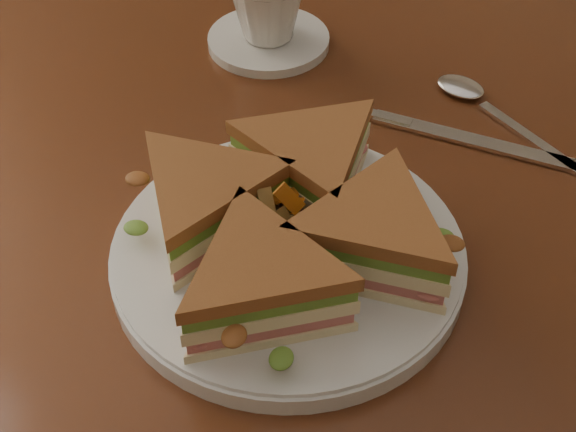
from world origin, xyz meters
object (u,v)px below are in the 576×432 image
at_px(table, 325,242).
at_px(sandwich_wedges, 288,221).
at_px(spoon, 477,100).
at_px(coffee_cup, 268,3).
at_px(knife, 465,139).
at_px(plate, 288,255).
at_px(saucer, 269,40).

xyz_separation_m(table, sandwich_wedges, (0.04, -0.11, 0.14)).
distance_m(spoon, coffee_cup, 0.23).
bearing_deg(coffee_cup, knife, -10.45).
bearing_deg(plate, saucer, 132.56).
relative_size(table, saucer, 9.51).
distance_m(table, knife, 0.16).
height_order(plate, spoon, plate).
relative_size(plate, spoon, 1.50).
relative_size(table, spoon, 6.71).
xyz_separation_m(plate, sandwich_wedges, (0.00, 0.00, 0.04)).
xyz_separation_m(table, coffee_cup, (-0.16, 0.11, 0.15)).
bearing_deg(spoon, saucer, -151.92).
relative_size(table, plate, 4.46).
relative_size(table, coffee_cup, 14.58).
relative_size(plate, sandwich_wedges, 0.90).
bearing_deg(saucer, spoon, 11.62).
xyz_separation_m(table, knife, (0.08, 0.10, 0.10)).
relative_size(table, sandwich_wedges, 4.03).
distance_m(table, coffee_cup, 0.25).
bearing_deg(sandwich_wedges, saucer, 132.56).
height_order(plate, sandwich_wedges, sandwich_wedges).
height_order(saucer, coffee_cup, coffee_cup).
bearing_deg(saucer, plate, -47.44).
relative_size(sandwich_wedges, spoon, 1.67).
height_order(sandwich_wedges, coffee_cup, coffee_cup).
height_order(spoon, saucer, same).
height_order(spoon, knife, spoon).
distance_m(plate, spoon, 0.27).
distance_m(plate, sandwich_wedges, 0.04).
bearing_deg(coffee_cup, saucer, 0.00).
bearing_deg(table, knife, 53.19).
height_order(sandwich_wedges, saucer, sandwich_wedges).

